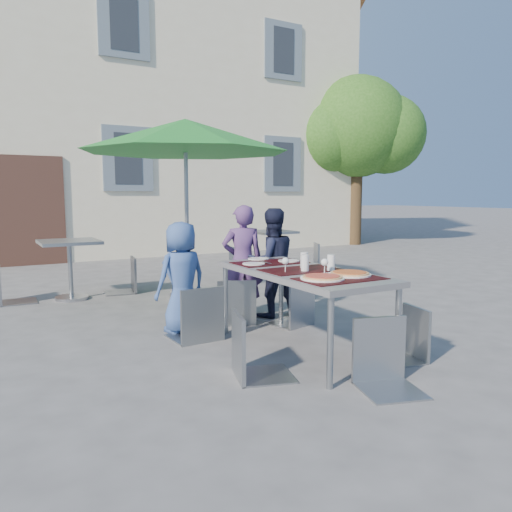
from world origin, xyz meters
TOP-DOWN VIEW (x-y plane):
  - ground at (0.00, 0.00)m, footprint 90.00×90.00m
  - building at (-0.00, 11.50)m, footprint 13.60×8.20m
  - tree at (6.55, 7.54)m, footprint 3.60×3.00m
  - dining_table at (-0.48, 0.18)m, footprint 0.80×1.85m
  - pizza_near_left at (-0.62, -0.32)m, footprint 0.36×0.36m
  - pizza_near_right at (-0.31, -0.28)m, footprint 0.36×0.36m
  - glassware at (-0.42, 0.10)m, footprint 0.46×0.41m
  - place_settings at (-0.46, 0.80)m, footprint 0.68×0.52m
  - child_0 at (-1.19, 1.31)m, footprint 0.63×0.47m
  - child_1 at (-0.35, 1.55)m, footprint 0.56×0.46m
  - child_2 at (-0.02, 1.44)m, footprint 0.66×0.43m
  - chair_0 at (-1.17, 0.94)m, footprint 0.48×0.48m
  - chair_1 at (-0.56, 1.33)m, footprint 0.55×0.55m
  - chair_2 at (-0.03, 0.92)m, footprint 0.48×0.48m
  - chair_3 at (-1.21, -0.19)m, footprint 0.55×0.54m
  - chair_4 at (0.18, -0.48)m, footprint 0.46×0.46m
  - chair_5 at (-0.43, -0.85)m, footprint 0.54×0.54m
  - patio_umbrella at (-0.51, 2.85)m, footprint 2.78×2.78m
  - cafe_table_0 at (-1.92, 3.59)m, footprint 0.76×0.76m
  - bg_chair_l_0 at (-2.67, 3.74)m, footprint 0.46×0.46m
  - bg_chair_r_0 at (-1.12, 3.71)m, footprint 0.50×0.49m
  - cafe_table_1 at (1.65, 4.15)m, footprint 0.73×0.73m
  - bg_chair_l_1 at (1.18, 4.45)m, footprint 0.54×0.54m
  - bg_chair_r_1 at (2.65, 4.31)m, footprint 0.55×0.55m

SIDE VIEW (x-z plane):
  - ground at x=0.00m, z-range 0.00..0.00m
  - chair_4 at x=0.18m, z-range 0.07..0.94m
  - chair_2 at x=-0.03m, z-range 0.07..0.97m
  - bg_chair_l_1 at x=1.18m, z-range 0.08..1.00m
  - cafe_table_1 at x=1.65m, z-range 0.15..0.93m
  - bg_chair_r_1 at x=2.65m, z-range 0.08..1.01m
  - chair_1 at x=-0.56m, z-range 0.08..1.04m
  - chair_5 at x=-0.43m, z-range 0.08..1.05m
  - bg_chair_r_0 at x=-1.12m, z-range 0.09..1.06m
  - chair_3 at x=-1.21m, z-range 0.09..1.07m
  - child_0 at x=-1.19m, z-range 0.00..1.16m
  - cafe_table_0 at x=-1.92m, z-range 0.17..0.99m
  - bg_chair_l_0 at x=-2.67m, z-range 0.09..1.09m
  - chair_0 at x=-1.17m, z-range 0.09..1.12m
  - child_2 at x=-0.02m, z-range 0.00..1.27m
  - child_1 at x=-0.35m, z-range 0.00..1.31m
  - dining_table at x=-0.48m, z-range 0.32..1.07m
  - place_settings at x=-0.46m, z-range 0.76..0.77m
  - pizza_near_left at x=-0.62m, z-range 0.75..0.78m
  - pizza_near_right at x=-0.31m, z-range 0.75..0.78m
  - glassware at x=-0.42m, z-range 0.75..0.90m
  - patio_umbrella at x=-0.51m, z-range 0.97..3.40m
  - tree at x=6.55m, z-range 0.90..5.60m
  - building at x=0.00m, z-range -0.70..10.40m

